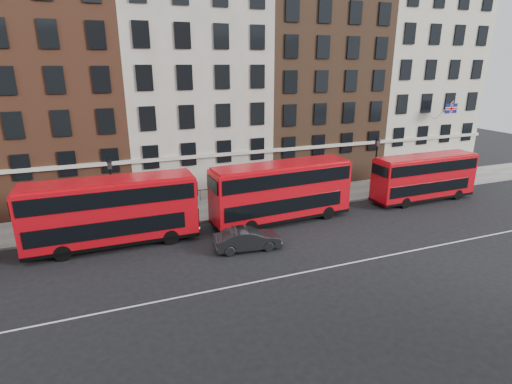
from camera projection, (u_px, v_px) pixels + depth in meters
name	position (u px, v px, depth m)	size (l,w,h in m)	color
ground	(261.00, 263.00, 24.94)	(120.00, 120.00, 0.00)	black
pavement	(216.00, 208.00, 34.25)	(80.00, 5.00, 0.15)	gray
kerb	(224.00, 218.00, 32.03)	(80.00, 0.30, 0.16)	gray
road_centre_line	(273.00, 278.00, 23.16)	(70.00, 0.12, 0.01)	white
building_terrace	(188.00, 82.00, 37.60)	(64.00, 11.95, 22.00)	beige
bus_b	(111.00, 211.00, 26.63)	(11.21, 2.75, 4.70)	red
bus_c	(281.00, 191.00, 30.88)	(11.34, 3.44, 4.70)	red
bus_d	(424.00, 177.00, 35.76)	(10.05, 2.61, 4.20)	red
car_front	(248.00, 239.00, 26.60)	(1.57, 4.50, 1.48)	#242427
lamp_post_left	(112.00, 191.00, 29.07)	(0.44, 0.44, 5.33)	black
lamp_post_right	(376.00, 163.00, 37.03)	(0.44, 0.44, 5.33)	black
traffic_light	(458.00, 163.00, 39.70)	(0.25, 0.45, 3.27)	black
iron_railings	(209.00, 194.00, 36.03)	(6.60, 0.06, 1.00)	black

